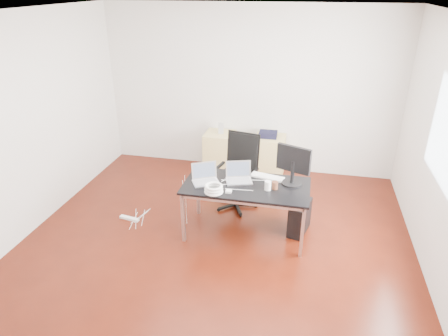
% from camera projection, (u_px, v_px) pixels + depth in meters
% --- Properties ---
extents(room_shell, '(5.00, 5.00, 5.00)m').
position_uv_depth(room_shell, '(217.00, 144.00, 4.54)').
color(room_shell, '#3C1006').
rests_on(room_shell, ground).
extents(desk, '(1.60, 0.80, 0.73)m').
position_uv_depth(desk, '(246.00, 189.00, 5.11)').
color(desk, black).
rests_on(desk, ground).
extents(office_chair, '(0.56, 0.59, 1.08)m').
position_uv_depth(office_chair, '(239.00, 168.00, 5.84)').
color(office_chair, black).
rests_on(office_chair, ground).
extents(filing_cabinet_left, '(0.50, 0.50, 0.70)m').
position_uv_depth(filing_cabinet_left, '(220.00, 152.00, 7.05)').
color(filing_cabinet_left, tan).
rests_on(filing_cabinet_left, ground).
extents(filing_cabinet_right, '(0.50, 0.50, 0.70)m').
position_uv_depth(filing_cabinet_right, '(269.00, 156.00, 6.88)').
color(filing_cabinet_right, tan).
rests_on(filing_cabinet_right, ground).
extents(pc_tower, '(0.30, 0.49, 0.44)m').
position_uv_depth(pc_tower, '(300.00, 217.00, 5.34)').
color(pc_tower, black).
rests_on(pc_tower, ground).
extents(wastebasket, '(0.26, 0.26, 0.28)m').
position_uv_depth(wastebasket, '(235.00, 165.00, 7.03)').
color(wastebasket, black).
rests_on(wastebasket, ground).
extents(power_strip, '(0.31, 0.11, 0.04)m').
position_uv_depth(power_strip, '(129.00, 218.00, 5.69)').
color(power_strip, white).
rests_on(power_strip, ground).
extents(laptop_left, '(0.41, 0.38, 0.23)m').
position_uv_depth(laptop_left, '(205.00, 178.00, 5.15)').
color(laptop_left, silver).
rests_on(laptop_left, desk).
extents(laptop_right, '(0.39, 0.34, 0.23)m').
position_uv_depth(laptop_right, '(239.00, 176.00, 5.19)').
color(laptop_right, silver).
rests_on(laptop_right, desk).
extents(monitor, '(0.44, 0.26, 0.51)m').
position_uv_depth(monitor, '(293.00, 163.00, 5.01)').
color(monitor, black).
rests_on(monitor, desk).
extents(keyboard, '(0.46, 0.24, 0.02)m').
position_uv_depth(keyboard, '(267.00, 177.00, 5.27)').
color(keyboard, white).
rests_on(keyboard, desk).
extents(cup_white, '(0.10, 0.10, 0.12)m').
position_uv_depth(cup_white, '(268.00, 186.00, 4.94)').
color(cup_white, white).
rests_on(cup_white, desk).
extents(cup_brown, '(0.10, 0.10, 0.10)m').
position_uv_depth(cup_brown, '(275.00, 185.00, 4.97)').
color(cup_brown, '#532D1C').
rests_on(cup_brown, desk).
extents(cable_coil, '(0.24, 0.24, 0.11)m').
position_uv_depth(cable_coil, '(214.00, 189.00, 4.88)').
color(cable_coil, white).
rests_on(cable_coil, desk).
extents(power_adapter, '(0.07, 0.07, 0.03)m').
position_uv_depth(power_adapter, '(229.00, 191.00, 4.90)').
color(power_adapter, white).
rests_on(power_adapter, desk).
extents(speaker, '(0.10, 0.10, 0.18)m').
position_uv_depth(speaker, '(221.00, 128.00, 6.86)').
color(speaker, '#9E9E9E').
rests_on(speaker, filing_cabinet_left).
extents(navy_garment, '(0.30, 0.24, 0.09)m').
position_uv_depth(navy_garment, '(268.00, 134.00, 6.72)').
color(navy_garment, black).
rests_on(navy_garment, filing_cabinet_right).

